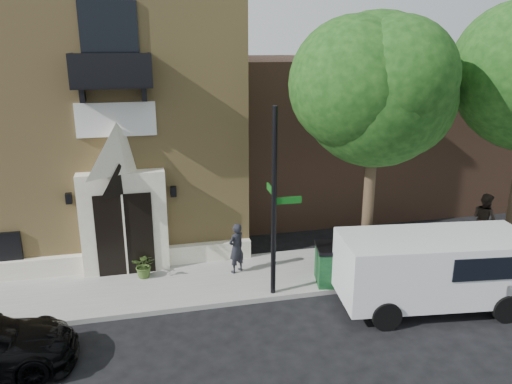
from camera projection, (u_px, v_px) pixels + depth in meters
ground at (166, 314)px, 13.54m from camera, size 120.00×120.00×0.00m
sidewalk at (196, 283)px, 15.14m from camera, size 42.00×3.00×0.15m
church at (67, 109)px, 18.93m from camera, size 12.20×11.01×9.30m
neighbour_building at (407, 127)px, 23.62m from camera, size 18.00×8.00×6.40m
street_tree_left at (379, 89)px, 13.47m from camera, size 4.97×4.38×7.77m
cargo_van at (440, 268)px, 13.64m from camera, size 5.34×2.66×2.09m
street_sign at (274, 203)px, 13.64m from camera, size 0.85×0.85×5.37m
fire_hydrant at (348, 265)px, 15.20m from camera, size 0.48×0.39×0.85m
dumpster at (346, 264)px, 14.86m from camera, size 1.97×1.36×1.18m
planter at (144, 265)px, 15.24m from camera, size 0.83×0.76×0.78m
pedestrian_near at (236, 248)px, 15.47m from camera, size 0.70×0.64×1.60m
pedestrian_far at (484, 219)px, 17.58m from camera, size 0.83×1.00×1.87m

